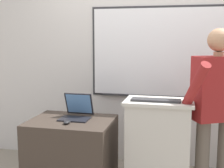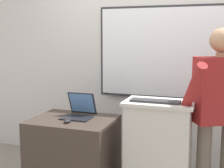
{
  "view_description": "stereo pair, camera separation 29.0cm",
  "coord_description": "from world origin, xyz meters",
  "px_view_note": "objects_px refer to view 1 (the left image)",
  "views": [
    {
      "loc": [
        0.52,
        -2.52,
        1.55
      ],
      "look_at": [
        -0.13,
        0.27,
        1.11
      ],
      "focal_mm": 50.0,
      "sensor_mm": 36.0,
      "label": 1
    },
    {
      "loc": [
        0.8,
        -2.44,
        1.55
      ],
      "look_at": [
        -0.13,
        0.27,
        1.11
      ],
      "focal_mm": 50.0,
      "sensor_mm": 36.0,
      "label": 2
    }
  ],
  "objects_px": {
    "laptop": "(77,110)",
    "computer_mouse_by_keyboard": "(189,100)",
    "lectern_podium": "(158,150)",
    "wireless_keyboard": "(156,100)",
    "computer_mouse_by_laptop": "(67,122)",
    "person_presenter": "(216,104)",
    "side_desk": "(72,155)"
  },
  "relations": [
    {
      "from": "person_presenter",
      "to": "wireless_keyboard",
      "type": "distance_m",
      "value": 0.56
    },
    {
      "from": "lectern_podium",
      "to": "computer_mouse_by_keyboard",
      "type": "distance_m",
      "value": 0.57
    },
    {
      "from": "person_presenter",
      "to": "laptop",
      "type": "xyz_separation_m",
      "value": [
        -1.34,
        -0.04,
        -0.12
      ]
    },
    {
      "from": "lectern_podium",
      "to": "side_desk",
      "type": "xyz_separation_m",
      "value": [
        -0.85,
        -0.04,
        -0.12
      ]
    },
    {
      "from": "side_desk",
      "to": "wireless_keyboard",
      "type": "relative_size",
      "value": 1.82
    },
    {
      "from": "side_desk",
      "to": "laptop",
      "type": "relative_size",
      "value": 2.71
    },
    {
      "from": "wireless_keyboard",
      "to": "laptop",
      "type": "bearing_deg",
      "value": 172.19
    },
    {
      "from": "wireless_keyboard",
      "to": "lectern_podium",
      "type": "bearing_deg",
      "value": 62.88
    },
    {
      "from": "wireless_keyboard",
      "to": "computer_mouse_by_keyboard",
      "type": "distance_m",
      "value": 0.29
    },
    {
      "from": "wireless_keyboard",
      "to": "computer_mouse_by_laptop",
      "type": "relative_size",
      "value": 4.48
    },
    {
      "from": "side_desk",
      "to": "computer_mouse_by_keyboard",
      "type": "xyz_separation_m",
      "value": [
        1.12,
        0.01,
        0.61
      ]
    },
    {
      "from": "person_presenter",
      "to": "computer_mouse_by_keyboard",
      "type": "bearing_deg",
      "value": 179.42
    },
    {
      "from": "lectern_podium",
      "to": "wireless_keyboard",
      "type": "bearing_deg",
      "value": -117.12
    },
    {
      "from": "wireless_keyboard",
      "to": "computer_mouse_by_keyboard",
      "type": "bearing_deg",
      "value": 3.7
    },
    {
      "from": "lectern_podium",
      "to": "person_presenter",
      "type": "distance_m",
      "value": 0.69
    },
    {
      "from": "side_desk",
      "to": "computer_mouse_by_keyboard",
      "type": "bearing_deg",
      "value": 0.49
    },
    {
      "from": "laptop",
      "to": "computer_mouse_by_laptop",
      "type": "relative_size",
      "value": 3.0
    },
    {
      "from": "side_desk",
      "to": "wireless_keyboard",
      "type": "distance_m",
      "value": 1.03
    },
    {
      "from": "side_desk",
      "to": "laptop",
      "type": "bearing_deg",
      "value": 74.29
    },
    {
      "from": "lectern_podium",
      "to": "wireless_keyboard",
      "type": "relative_size",
      "value": 2.16
    },
    {
      "from": "lectern_podium",
      "to": "computer_mouse_by_keyboard",
      "type": "xyz_separation_m",
      "value": [
        0.27,
        -0.03,
        0.5
      ]
    },
    {
      "from": "person_presenter",
      "to": "side_desk",
      "type": "bearing_deg",
      "value": 157.93
    },
    {
      "from": "side_desk",
      "to": "laptop",
      "type": "height_order",
      "value": "laptop"
    },
    {
      "from": "laptop",
      "to": "computer_mouse_by_keyboard",
      "type": "bearing_deg",
      "value": -4.75
    },
    {
      "from": "laptop",
      "to": "computer_mouse_by_keyboard",
      "type": "height_order",
      "value": "computer_mouse_by_keyboard"
    },
    {
      "from": "side_desk",
      "to": "wireless_keyboard",
      "type": "height_order",
      "value": "wireless_keyboard"
    },
    {
      "from": "wireless_keyboard",
      "to": "computer_mouse_by_keyboard",
      "type": "height_order",
      "value": "computer_mouse_by_keyboard"
    },
    {
      "from": "wireless_keyboard",
      "to": "computer_mouse_by_keyboard",
      "type": "relative_size",
      "value": 4.48
    },
    {
      "from": "lectern_podium",
      "to": "wireless_keyboard",
      "type": "distance_m",
      "value": 0.49
    },
    {
      "from": "wireless_keyboard",
      "to": "computer_mouse_by_laptop",
      "type": "distance_m",
      "value": 0.85
    },
    {
      "from": "laptop",
      "to": "computer_mouse_by_keyboard",
      "type": "distance_m",
      "value": 1.11
    },
    {
      "from": "person_presenter",
      "to": "computer_mouse_by_keyboard",
      "type": "relative_size",
      "value": 16.26
    }
  ]
}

